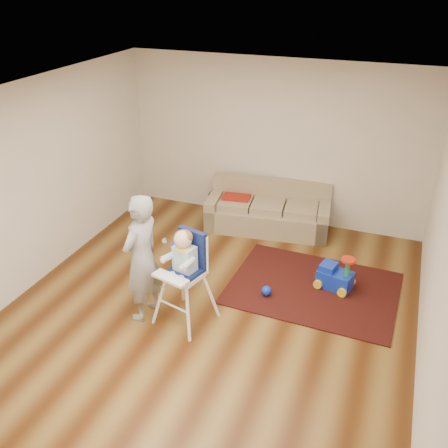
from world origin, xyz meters
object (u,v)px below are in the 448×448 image
(toy_ball, at_px, (266,291))
(adult, at_px, (142,258))
(sofa, at_px, (268,208))
(high_chair, at_px, (185,279))
(side_table, at_px, (226,203))
(ride_on_toy, at_px, (336,271))

(toy_ball, xyz_separation_m, adult, (-1.31, -0.90, 0.74))
(sofa, distance_m, high_chair, 2.70)
(sofa, bearing_deg, side_table, 156.73)
(high_chair, relative_size, adult, 0.77)
(high_chair, bearing_deg, ride_on_toy, 54.65)
(sofa, relative_size, high_chair, 1.65)
(sofa, relative_size, ride_on_toy, 4.16)
(toy_ball, distance_m, adult, 1.75)
(toy_ball, height_order, high_chair, high_chair)
(high_chair, bearing_deg, adult, -156.39)
(side_table, height_order, adult, adult)
(ride_on_toy, relative_size, high_chair, 0.40)
(toy_ball, xyz_separation_m, high_chair, (-0.79, -0.82, 0.52))
(side_table, distance_m, ride_on_toy, 2.67)
(sofa, height_order, side_table, sofa)
(high_chair, bearing_deg, sofa, 99.20)
(side_table, bearing_deg, ride_on_toy, -35.87)
(ride_on_toy, bearing_deg, toy_ball, -134.16)
(side_table, relative_size, ride_on_toy, 0.95)
(side_table, xyz_separation_m, adult, (0.04, -2.99, 0.58))
(adult, bearing_deg, sofa, 173.58)
(toy_ball, distance_m, high_chair, 1.26)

